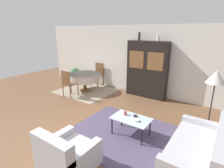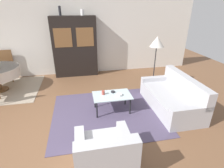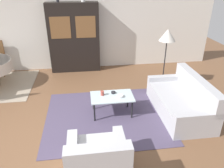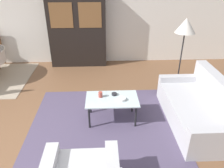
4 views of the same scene
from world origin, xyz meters
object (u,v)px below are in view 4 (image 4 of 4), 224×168
couch (200,109)px  coffee_table (112,101)px  floor_lamp (185,29)px  bowl_small (114,94)px  bowl (122,99)px  cup (100,95)px  display_cabinet (77,28)px

couch → coffee_table: size_ratio=2.00×
floor_lamp → bowl_small: bearing=-147.7°
floor_lamp → bowl_small: floor_lamp is taller
couch → bowl_small: (-1.51, 0.27, 0.18)m
couch → bowl: bearing=86.5°
cup → bowl: cup is taller
coffee_table → display_cabinet: display_cabinet is taller
floor_lamp → cup: size_ratio=16.47×
bowl → cup: bearing=161.2°
cup → bowl_small: size_ratio=1.00×
couch → floor_lamp: size_ratio=1.14×
display_cabinet → bowl: size_ratio=15.01×
display_cabinet → bowl: bearing=-70.3°
cup → floor_lamp: bearing=29.9°
coffee_table → bowl: 0.19m
floor_lamp → cup: (-1.75, -1.01, -0.91)m
couch → bowl_small: bearing=79.9°
display_cabinet → cup: (0.62, -2.64, -0.56)m
display_cabinet → cup: display_cabinet is taller
display_cabinet → floor_lamp: size_ratio=1.30×
bowl → couch: bearing=-3.5°
couch → display_cabinet: (-2.38, 2.85, 0.77)m
coffee_table → cup: size_ratio=9.37×
floor_lamp → bowl: bearing=-140.6°
couch → cup: (-1.76, 0.21, 0.21)m
display_cabinet → cup: size_ratio=21.40×
floor_lamp → display_cabinet: bearing=145.4°
bowl_small → coffee_table: bearing=-110.1°
coffee_table → floor_lamp: floor_lamp is taller
couch → cup: couch is taller
display_cabinet → floor_lamp: display_cabinet is taller
cup → bowl_small: (0.25, 0.06, -0.03)m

